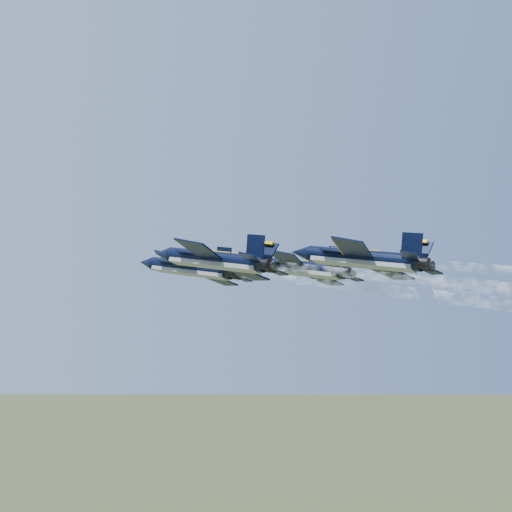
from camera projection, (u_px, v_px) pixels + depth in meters
name	position (u px, v px, depth m)	size (l,w,h in m)	color
jet_lead	(189.00, 268.00, 96.51)	(12.14, 17.06, 4.98)	black
jet_left	(213.00, 260.00, 82.76)	(12.14, 17.06, 4.98)	black
jet_right	(296.00, 268.00, 95.52)	(12.14, 17.06, 4.98)	black
jet_slot	(360.00, 259.00, 80.98)	(12.14, 17.06, 4.98)	black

